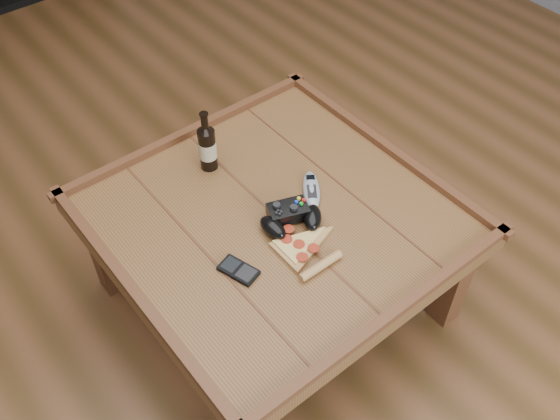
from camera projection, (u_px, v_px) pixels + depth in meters
ground at (275, 299)px, 2.25m from camera, size 6.00×6.00×0.00m
coffee_table at (275, 228)px, 1.96m from camera, size 1.03×1.03×0.48m
beer_bottle at (207, 146)px, 2.00m from camera, size 0.06×0.06×0.22m
game_controller at (291, 218)px, 1.87m from camera, size 0.20×0.17×0.06m
pizza_slice at (302, 249)px, 1.81m from camera, size 0.16×0.26×0.03m
smartphone at (239, 270)px, 1.76m from camera, size 0.09×0.13×0.02m
remote_control at (311, 190)px, 1.97m from camera, size 0.15×0.17×0.02m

